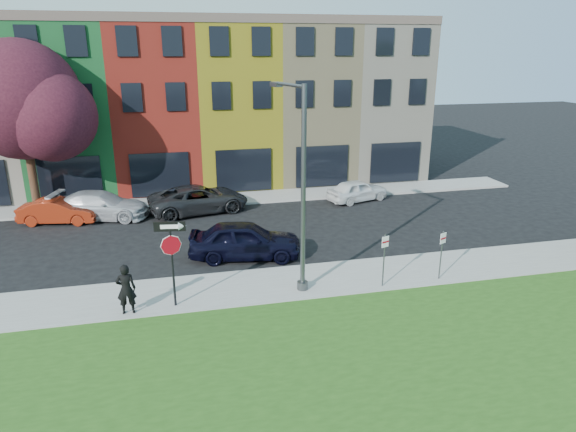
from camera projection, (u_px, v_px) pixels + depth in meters
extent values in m
plane|color=black|center=(316.00, 323.00, 17.02)|extent=(120.00, 120.00, 0.00)
cube|color=gray|center=(344.00, 278.00, 20.20)|extent=(40.00, 3.00, 0.12)
cube|color=gray|center=(197.00, 201.00, 30.22)|extent=(40.00, 2.40, 0.12)
cube|color=#23833A|center=(76.00, 107.00, 32.89)|extent=(5.00, 10.00, 10.00)
cube|color=red|center=(156.00, 105.00, 33.97)|extent=(5.00, 10.00, 10.00)
cube|color=gold|center=(232.00, 104.00, 35.04)|extent=(5.00, 10.00, 10.00)
cube|color=tan|center=(302.00, 102.00, 36.12)|extent=(5.00, 10.00, 10.00)
cube|color=#B2A796|center=(369.00, 100.00, 37.19)|extent=(5.00, 10.00, 10.00)
cube|color=black|center=(203.00, 172.00, 30.93)|extent=(30.00, 0.12, 2.60)
cylinder|color=black|center=(173.00, 265.00, 17.49)|extent=(0.08, 0.08, 3.02)
cylinder|color=silver|center=(171.00, 245.00, 17.23)|extent=(0.73, 0.14, 0.73)
cylinder|color=maroon|center=(171.00, 245.00, 17.21)|extent=(0.68, 0.12, 0.69)
cube|color=black|center=(170.00, 226.00, 17.02)|extent=(1.04, 0.19, 0.34)
cube|color=silver|center=(170.00, 227.00, 17.00)|extent=(0.66, 0.12, 0.14)
imported|color=black|center=(126.00, 289.00, 17.17)|extent=(0.65, 0.43, 1.78)
imported|color=black|center=(245.00, 240.00, 22.06)|extent=(3.59, 5.45, 1.63)
imported|color=maroon|center=(59.00, 211.00, 26.49)|extent=(2.70, 4.40, 1.30)
imported|color=#BBBBC0|center=(100.00, 205.00, 27.14)|extent=(4.46, 5.99, 1.45)
imported|color=black|center=(199.00, 199.00, 28.19)|extent=(4.71, 6.42, 1.50)
imported|color=white|center=(357.00, 190.00, 30.29)|extent=(3.68, 4.64, 1.28)
cylinder|color=#484B4D|center=(303.00, 193.00, 17.98)|extent=(0.18, 0.18, 7.45)
cylinder|color=#484B4D|center=(302.00, 285.00, 19.10)|extent=(0.40, 0.40, 0.30)
cylinder|color=#484B4D|center=(290.00, 85.00, 17.67)|extent=(0.62, 1.97, 0.12)
cube|color=#484B4D|center=(276.00, 84.00, 18.62)|extent=(0.38, 0.60, 0.16)
cylinder|color=#484B4D|center=(384.00, 260.00, 19.08)|extent=(0.05, 0.05, 2.09)
cube|color=silver|center=(385.00, 242.00, 18.82)|extent=(0.31, 0.12, 0.42)
cube|color=maroon|center=(386.00, 242.00, 18.80)|extent=(0.31, 0.12, 0.06)
cylinder|color=#484B4D|center=(441.00, 255.00, 19.72)|extent=(0.05, 0.05, 1.96)
cube|color=silver|center=(443.00, 238.00, 19.47)|extent=(0.30, 0.15, 0.42)
cube|color=maroon|center=(443.00, 238.00, 19.45)|extent=(0.30, 0.14, 0.06)
cylinder|color=black|center=(33.00, 176.00, 27.88)|extent=(0.44, 0.44, 3.81)
sphere|color=black|center=(20.00, 100.00, 26.60)|extent=(6.18, 6.18, 6.18)
sphere|color=black|center=(51.00, 116.00, 26.31)|extent=(4.64, 4.64, 4.64)
sphere|color=black|center=(26.00, 77.00, 26.89)|extent=(3.71, 3.71, 3.71)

